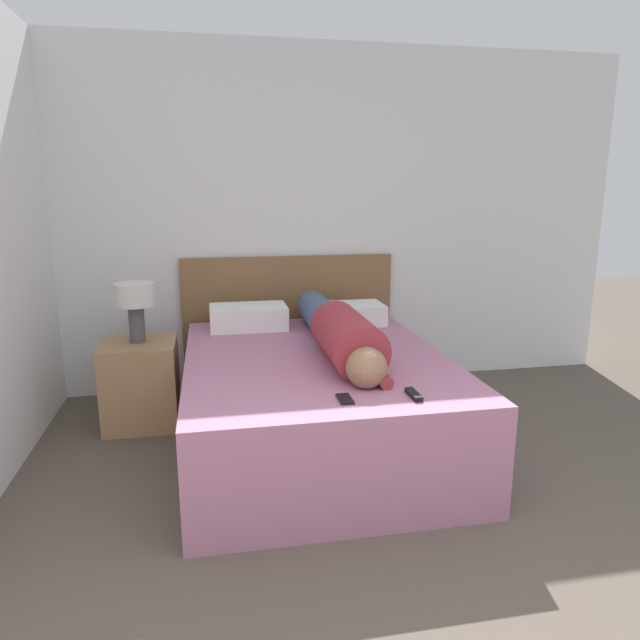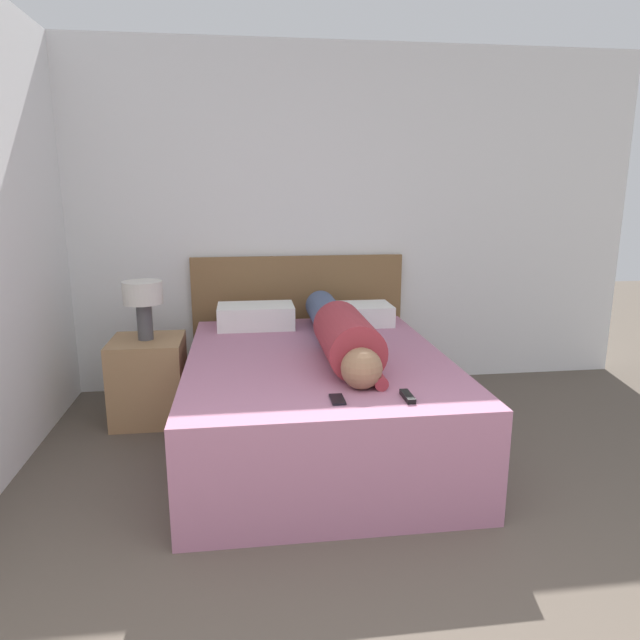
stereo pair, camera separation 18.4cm
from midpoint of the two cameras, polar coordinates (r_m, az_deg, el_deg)
The scene contains 10 objects.
wall_back at distance 4.48m, azimuth 1.45°, elevation 9.85°, with size 5.01×0.06×2.60m.
bed at distance 3.49m, azimuth 1.20°, elevation -8.13°, with size 1.52×1.97×0.58m.
headboard at distance 4.50m, azimuth -0.99°, elevation -0.18°, with size 1.64×0.04×1.04m.
nightstand at distance 4.03m, azimuth -15.49°, elevation -5.78°, with size 0.47×0.48×0.57m.
table_lamp at distance 3.89m, azimuth -15.99°, elevation 2.09°, with size 0.26×0.26×0.39m.
person_lying at distance 3.41m, azimuth 3.62°, elevation -1.21°, with size 0.30×1.64×0.30m.
pillow_near_headboard at distance 4.08m, azimuth -5.15°, elevation 0.39°, with size 0.54×0.33×0.16m.
pillow_second at distance 4.17m, azimuth 4.87°, elevation 0.57°, with size 0.51×0.33×0.15m.
tv_remote at distance 2.76m, azimuth 10.66°, elevation -7.54°, with size 0.04×0.15×0.02m.
cell_phone at distance 2.70m, azimuth 3.72°, elevation -7.95°, with size 0.06×0.13×0.01m.
Camera 2 is at (-0.61, -0.86, 1.55)m, focal length 32.00 mm.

